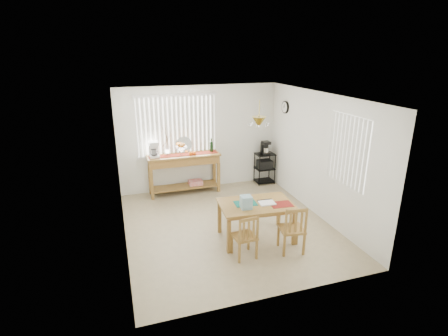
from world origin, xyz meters
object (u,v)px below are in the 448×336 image
object	(u,v)px
cart_items	(265,148)
chair_right	(292,229)
dining_table	(256,208)
sideboard	(184,164)
chair_left	(245,237)
wire_cart	(265,165)

from	to	relation	value
cart_items	chair_right	bearing A→B (deg)	-105.99
cart_items	chair_right	world-z (taller)	cart_items
cart_items	chair_right	xyz separation A→B (m)	(-0.93, -3.26, -0.53)
cart_items	dining_table	xyz separation A→B (m)	(-1.36, -2.64, -0.34)
cart_items	sideboard	bearing A→B (deg)	-179.32
chair_left	chair_right	size ratio (longest dim) A/B	0.91
cart_items	chair_left	world-z (taller)	cart_items
dining_table	chair_right	world-z (taller)	chair_right
dining_table	sideboard	bearing A→B (deg)	106.90
sideboard	cart_items	size ratio (longest dim) A/B	5.23
cart_items	chair_left	bearing A→B (deg)	-119.25
wire_cart	cart_items	size ratio (longest dim) A/B	2.43
sideboard	chair_right	xyz separation A→B (m)	(1.22, -3.23, -0.31)
chair_right	sideboard	bearing A→B (deg)	110.65
dining_table	cart_items	bearing A→B (deg)	62.73
wire_cart	dining_table	distance (m)	2.96
wire_cart	chair_left	bearing A→B (deg)	-119.31
cart_items	dining_table	world-z (taller)	cart_items
sideboard	chair_left	distance (m)	3.19
sideboard	chair_left	xyz separation A→B (m)	(0.37, -3.15, -0.34)
cart_items	dining_table	distance (m)	2.98
chair_right	chair_left	bearing A→B (deg)	174.66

